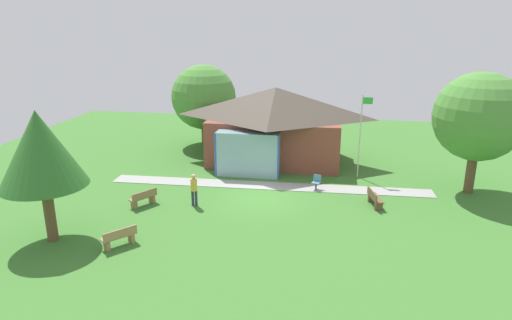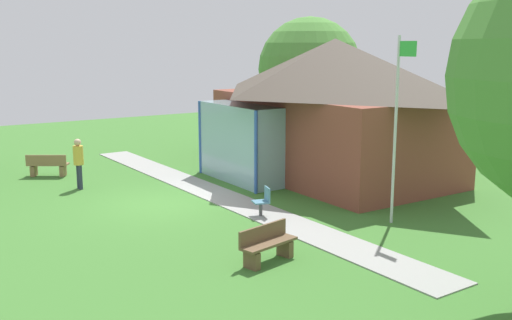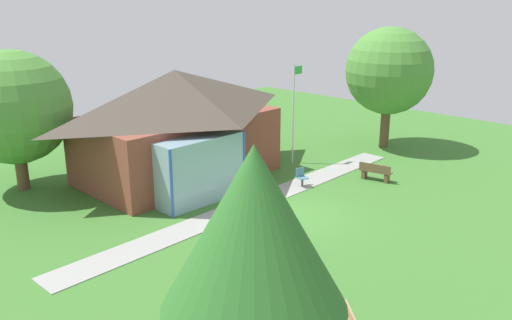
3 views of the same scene
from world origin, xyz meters
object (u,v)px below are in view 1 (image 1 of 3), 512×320
(tree_lawn_corner, at_px, (40,149))
(visitor_strolling_lawn, at_px, (194,187))
(flagpole, at_px, (361,132))
(tree_east_hedge, at_px, (479,117))
(bench_mid_right, at_px, (374,199))
(patio_chair_lawn_spare, at_px, (316,183))
(pavilion, at_px, (274,124))
(bench_mid_left, at_px, (143,198))
(tree_behind_pavilion_left, at_px, (204,97))
(bench_front_left, at_px, (119,238))

(tree_lawn_corner, bearing_deg, visitor_strolling_lawn, 43.06)
(tree_lawn_corner, bearing_deg, flagpole, 38.11)
(flagpole, xyz_separation_m, visitor_strolling_lawn, (-8.71, -6.07, -1.82))
(tree_east_hedge, bearing_deg, visitor_strolling_lawn, -163.55)
(bench_mid_right, bearing_deg, patio_chair_lawn_spare, -134.67)
(flagpole, xyz_separation_m, bench_mid_right, (0.57, -4.60, -2.44))
(pavilion, height_order, visitor_strolling_lawn, pavilion)
(patio_chair_lawn_spare, bearing_deg, pavilion, -42.43)
(visitor_strolling_lawn, xyz_separation_m, tree_east_hedge, (14.71, 4.34, 3.31))
(tree_lawn_corner, bearing_deg, bench_mid_left, 60.79)
(tree_behind_pavilion_left, xyz_separation_m, tree_lawn_corner, (-2.29, -16.84, 0.43))
(patio_chair_lawn_spare, distance_m, tree_east_hedge, 9.40)
(flagpole, distance_m, bench_mid_right, 5.24)
(pavilion, height_order, tree_lawn_corner, tree_lawn_corner)
(tree_lawn_corner, bearing_deg, patio_chair_lawn_spare, 35.80)
(visitor_strolling_lawn, bearing_deg, bench_mid_left, -171.23)
(bench_mid_right, xyz_separation_m, bench_front_left, (-11.17, -6.26, 0.00))
(bench_mid_left, relative_size, visitor_strolling_lawn, 0.86)
(bench_front_left, bearing_deg, tree_behind_pavilion_left, 43.41)
(bench_mid_right, height_order, tree_behind_pavilion_left, tree_behind_pavilion_left)
(bench_front_left, bearing_deg, visitor_strolling_lawn, 18.97)
(pavilion, bearing_deg, visitor_strolling_lawn, -110.49)
(patio_chair_lawn_spare, distance_m, tree_lawn_corner, 14.39)
(bench_mid_right, relative_size, visitor_strolling_lawn, 0.90)
(bench_mid_right, height_order, bench_mid_left, same)
(bench_mid_left, relative_size, patio_chair_lawn_spare, 1.74)
(flagpole, xyz_separation_m, bench_front_left, (-10.59, -10.86, -2.44))
(tree_behind_pavilion_left, distance_m, tree_east_hedge, 19.13)
(visitor_strolling_lawn, distance_m, tree_east_hedge, 15.69)
(visitor_strolling_lawn, height_order, tree_behind_pavilion_left, tree_behind_pavilion_left)
(tree_behind_pavilion_left, distance_m, tree_lawn_corner, 17.00)
(bench_mid_right, height_order, visitor_strolling_lawn, visitor_strolling_lawn)
(bench_front_left, bearing_deg, flagpole, -3.84)
(tree_east_hedge, bearing_deg, bench_front_left, -151.17)
(tree_lawn_corner, bearing_deg, bench_mid_right, 23.37)
(patio_chair_lawn_spare, xyz_separation_m, tree_behind_pavilion_left, (-8.98, 8.71, 3.30))
(bench_mid_right, relative_size, patio_chair_lawn_spare, 1.81)
(bench_mid_left, bearing_deg, bench_mid_right, -48.29)
(pavilion, relative_size, visitor_strolling_lawn, 5.55)
(flagpole, bearing_deg, bench_front_left, -134.28)
(bench_front_left, distance_m, visitor_strolling_lawn, 5.19)
(tree_behind_pavilion_left, bearing_deg, pavilion, -32.11)
(pavilion, height_order, tree_behind_pavilion_left, tree_behind_pavilion_left)
(pavilion, relative_size, tree_east_hedge, 1.43)
(pavilion, relative_size, bench_mid_right, 6.20)
(flagpole, xyz_separation_m, patio_chair_lawn_spare, (-2.49, -2.67, -2.43))
(tree_behind_pavilion_left, bearing_deg, patio_chair_lawn_spare, -44.14)
(tree_lawn_corner, bearing_deg, tree_behind_pavilion_left, 82.25)
(patio_chair_lawn_spare, distance_m, tree_behind_pavilion_left, 12.94)
(bench_mid_left, relative_size, tree_behind_pavilion_left, 0.24)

